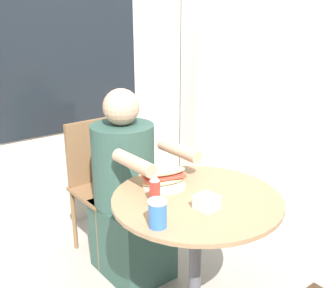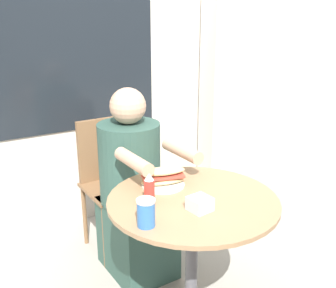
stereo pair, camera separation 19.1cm
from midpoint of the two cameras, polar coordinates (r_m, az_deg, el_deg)
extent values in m
cube|color=beige|center=(2.85, -17.01, 15.21)|extent=(8.00, 0.08, 2.80)
cube|color=beige|center=(3.28, 2.81, 12.76)|extent=(0.21, 0.21, 2.40)
cylinder|color=#997551|center=(1.82, 1.20, -8.05)|extent=(0.79, 0.79, 0.02)
cylinder|color=#515156|center=(2.00, 1.14, -17.04)|extent=(0.06, 0.06, 0.68)
cube|color=brown|center=(2.58, -10.99, -6.70)|extent=(0.39, 0.39, 0.02)
cube|color=brown|center=(2.64, -13.09, -1.08)|extent=(0.35, 0.04, 0.42)
cylinder|color=brown|center=(2.63, -5.71, -11.45)|extent=(0.03, 0.03, 0.43)
cylinder|color=brown|center=(2.49, -12.22, -13.64)|extent=(0.03, 0.03, 0.43)
cylinder|color=brown|center=(2.88, -9.40, -8.82)|extent=(0.03, 0.03, 0.43)
cylinder|color=brown|center=(2.75, -15.44, -10.61)|extent=(0.03, 0.03, 0.43)
cube|color=#2D4C42|center=(2.46, -7.50, -13.57)|extent=(0.36, 0.46, 0.45)
cylinder|color=#2D4C42|center=(2.30, -8.87, -2.99)|extent=(0.36, 0.36, 0.48)
sphere|color=tan|center=(2.20, -9.30, 5.30)|extent=(0.21, 0.21, 0.21)
cylinder|color=tan|center=(2.08, -1.03, -0.97)|extent=(0.08, 0.29, 0.07)
cylinder|color=tan|center=(1.92, -7.82, -2.76)|extent=(0.08, 0.29, 0.07)
cylinder|color=white|center=(1.93, -3.42, -6.01)|extent=(0.21, 0.21, 0.01)
ellipsoid|color=#DBB77A|center=(1.93, -3.44, -5.40)|extent=(0.24, 0.14, 0.04)
cube|color=#B74233|center=(1.92, -3.45, -4.73)|extent=(0.22, 0.14, 0.01)
ellipsoid|color=#DBB77A|center=(1.91, -3.46, -4.05)|extent=(0.24, 0.14, 0.04)
cylinder|color=#336BB7|center=(1.57, -5.06, -10.28)|extent=(0.07, 0.07, 0.11)
cylinder|color=white|center=(1.54, -5.12, -8.39)|extent=(0.08, 0.08, 0.01)
cube|color=silver|center=(1.71, 2.43, -8.50)|extent=(0.10, 0.10, 0.06)
cylinder|color=red|center=(1.75, -5.08, -7.04)|extent=(0.05, 0.05, 0.11)
cone|color=white|center=(1.72, -5.14, -4.93)|extent=(0.04, 0.04, 0.03)
camera|label=1|loc=(0.10, -92.86, -0.95)|focal=42.00mm
camera|label=2|loc=(0.10, 87.14, 0.95)|focal=42.00mm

